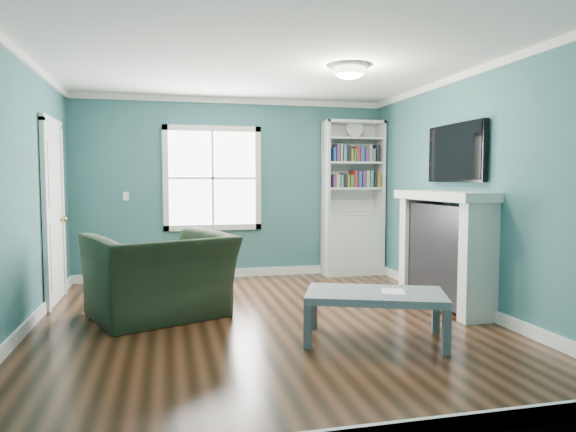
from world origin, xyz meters
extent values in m
plane|color=black|center=(0.00, 0.00, 0.00)|extent=(5.00, 5.00, 0.00)
plane|color=#2E6066|center=(0.00, 2.50, 1.30)|extent=(4.50, 0.00, 4.50)
plane|color=#2E6066|center=(0.00, -2.50, 1.30)|extent=(4.50, 0.00, 4.50)
plane|color=#2E6066|center=(-2.25, 0.00, 1.30)|extent=(0.00, 5.00, 5.00)
plane|color=#2E6066|center=(2.25, 0.00, 1.30)|extent=(0.00, 5.00, 5.00)
plane|color=white|center=(0.00, 0.00, 2.60)|extent=(5.00, 5.00, 0.00)
cube|color=white|center=(0.00, 2.48, 0.06)|extent=(4.50, 0.03, 0.12)
cube|color=white|center=(-2.23, 0.00, 0.06)|extent=(0.03, 5.00, 0.12)
cube|color=white|center=(2.23, 0.00, 0.06)|extent=(0.03, 5.00, 0.12)
cube|color=white|center=(0.00, 2.48, 2.56)|extent=(4.50, 0.04, 0.08)
cube|color=white|center=(-2.23, 0.00, 2.56)|extent=(0.04, 5.00, 0.08)
cube|color=white|center=(2.23, 0.00, 2.56)|extent=(0.04, 5.00, 0.08)
cube|color=white|center=(-0.30, 2.50, 1.45)|extent=(1.24, 0.01, 1.34)
cube|color=white|center=(-0.96, 2.48, 1.45)|extent=(0.08, 0.06, 1.50)
cube|color=white|center=(0.36, 2.48, 1.45)|extent=(0.08, 0.06, 1.50)
cube|color=white|center=(-0.30, 2.48, 0.74)|extent=(1.40, 0.06, 0.08)
cube|color=white|center=(-0.30, 2.48, 2.16)|extent=(1.40, 0.06, 0.08)
cube|color=white|center=(-0.30, 2.48, 1.45)|extent=(1.24, 0.03, 0.03)
cube|color=white|center=(-0.30, 2.48, 1.45)|extent=(0.03, 0.03, 1.34)
cube|color=silver|center=(1.77, 2.30, 0.45)|extent=(0.90, 0.35, 0.90)
cube|color=silver|center=(1.34, 2.30, 1.60)|extent=(0.04, 0.35, 1.40)
cube|color=silver|center=(2.20, 2.30, 1.60)|extent=(0.04, 0.35, 1.40)
cube|color=silver|center=(1.77, 2.46, 1.60)|extent=(0.90, 0.02, 1.40)
cube|color=silver|center=(1.77, 2.30, 2.28)|extent=(0.90, 0.35, 0.04)
cube|color=silver|center=(1.77, 2.30, 0.92)|extent=(0.84, 0.33, 0.03)
cube|color=silver|center=(1.77, 2.30, 1.30)|extent=(0.84, 0.33, 0.03)
cube|color=silver|center=(1.77, 2.30, 1.68)|extent=(0.84, 0.33, 0.03)
cube|color=silver|center=(1.77, 2.30, 2.04)|extent=(0.84, 0.33, 0.03)
cube|color=#593366|center=(1.77, 2.28, 1.43)|extent=(0.70, 0.25, 0.22)
cube|color=tan|center=(1.77, 2.28, 1.81)|extent=(0.70, 0.25, 0.22)
cylinder|color=beige|center=(1.77, 2.25, 2.19)|extent=(0.26, 0.06, 0.26)
cube|color=black|center=(2.09, 0.20, 0.60)|extent=(0.30, 1.20, 1.10)
cube|color=black|center=(2.07, 0.20, 0.40)|extent=(0.22, 0.65, 0.70)
cube|color=silver|center=(2.07, -0.47, 0.60)|extent=(0.36, 0.16, 1.20)
cube|color=silver|center=(2.07, 0.87, 0.60)|extent=(0.36, 0.16, 1.20)
cube|color=silver|center=(2.05, 0.20, 1.25)|extent=(0.44, 1.58, 0.10)
cube|color=black|center=(2.20, 0.20, 1.72)|extent=(0.06, 1.10, 0.65)
cube|color=silver|center=(-2.23, 1.40, 1.02)|extent=(0.04, 0.80, 2.05)
cube|color=white|center=(-2.22, 0.95, 1.02)|extent=(0.05, 0.08, 2.13)
cube|color=white|center=(-2.22, 1.85, 1.02)|extent=(0.05, 0.08, 2.13)
cube|color=white|center=(-2.22, 1.40, 2.09)|extent=(0.05, 0.98, 0.08)
sphere|color=#BF8C3F|center=(-2.17, 1.70, 0.95)|extent=(0.07, 0.07, 0.07)
ellipsoid|color=white|center=(0.90, 0.10, 2.54)|extent=(0.34, 0.34, 0.15)
cylinder|color=white|center=(0.90, 0.10, 2.58)|extent=(0.38, 0.38, 0.03)
cube|color=white|center=(-1.50, 2.48, 1.20)|extent=(0.08, 0.01, 0.12)
imported|color=#202E1C|center=(-1.03, 0.46, 0.58)|extent=(1.56, 1.30, 1.17)
cube|color=#4A5159|center=(0.20, -0.86, 0.19)|extent=(0.08, 0.08, 0.37)
cube|color=#4A5159|center=(1.26, -1.27, 0.19)|extent=(0.08, 0.08, 0.37)
cube|color=#4A5159|center=(0.41, -0.31, 0.19)|extent=(0.08, 0.08, 0.37)
cube|color=#4A5159|center=(1.47, -0.72, 0.19)|extent=(0.08, 0.08, 0.37)
cube|color=#4F5F66|center=(0.83, -0.79, 0.40)|extent=(1.36, 1.05, 0.07)
cube|color=white|center=(0.99, -0.82, 0.44)|extent=(0.27, 0.30, 0.00)
camera|label=1|loc=(-0.94, -4.96, 1.42)|focal=32.00mm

